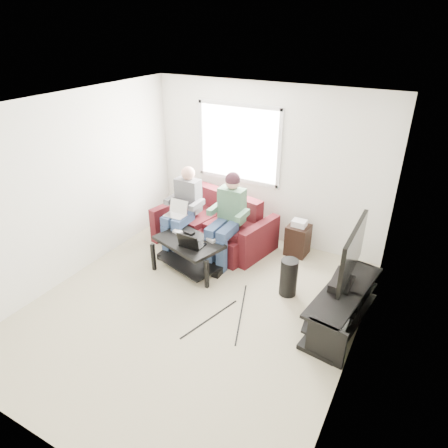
# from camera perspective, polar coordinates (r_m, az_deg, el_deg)

# --- Properties ---
(floor) EXTENTS (4.50, 4.50, 0.00)m
(floor) POSITION_cam_1_polar(r_m,az_deg,el_deg) (5.44, -4.28, -11.79)
(floor) COLOR #B0A889
(floor) RESTS_ON ground
(ceiling) EXTENTS (4.50, 4.50, 0.00)m
(ceiling) POSITION_cam_1_polar(r_m,az_deg,el_deg) (4.31, -5.52, 16.14)
(ceiling) COLOR white
(ceiling) RESTS_ON wall_back
(wall_back) EXTENTS (4.50, 0.00, 4.50)m
(wall_back) POSITION_cam_1_polar(r_m,az_deg,el_deg) (6.57, 6.06, 8.30)
(wall_back) COLOR silver
(wall_back) RESTS_ON floor
(wall_front) EXTENTS (4.50, 0.00, 4.50)m
(wall_front) POSITION_cam_1_polar(r_m,az_deg,el_deg) (3.42, -26.56, -14.59)
(wall_front) COLOR silver
(wall_front) RESTS_ON floor
(wall_left) EXTENTS (0.00, 4.50, 4.50)m
(wall_left) POSITION_cam_1_polar(r_m,az_deg,el_deg) (5.99, -21.10, 4.65)
(wall_left) COLOR silver
(wall_left) RESTS_ON floor
(wall_right) EXTENTS (0.00, 4.50, 4.50)m
(wall_right) POSITION_cam_1_polar(r_m,az_deg,el_deg) (4.11, 19.34, -5.58)
(wall_right) COLOR silver
(wall_right) RESTS_ON floor
(window) EXTENTS (1.48, 0.04, 1.28)m
(window) POSITION_cam_1_polar(r_m,az_deg,el_deg) (6.67, 2.10, 11.41)
(window) COLOR white
(window) RESTS_ON wall_back
(sofa) EXTENTS (2.00, 1.16, 0.86)m
(sofa) POSITION_cam_1_polar(r_m,az_deg,el_deg) (6.68, -1.29, -0.42)
(sofa) COLOR #421012
(sofa) RESTS_ON floor
(person_left) EXTENTS (0.40, 0.71, 1.35)m
(person_left) POSITION_cam_1_polar(r_m,az_deg,el_deg) (6.44, -5.85, 2.57)
(person_left) COLOR navy
(person_left) RESTS_ON sofa
(person_right) EXTENTS (0.40, 0.71, 1.40)m
(person_right) POSITION_cam_1_polar(r_m,az_deg,el_deg) (6.05, 0.52, 1.64)
(person_right) COLOR navy
(person_right) RESTS_ON sofa
(laptop_silver) EXTENTS (0.38, 0.33, 0.24)m
(laptop_silver) POSITION_cam_1_polar(r_m,az_deg,el_deg) (6.30, -6.90, 1.70)
(laptop_silver) COLOR silver
(laptop_silver) RESTS_ON person_left
(coffee_table) EXTENTS (1.13, 0.87, 0.50)m
(coffee_table) POSITION_cam_1_polar(r_m,az_deg,el_deg) (5.99, -5.01, -3.47)
(coffee_table) COLOR black
(coffee_table) RESTS_ON floor
(laptop_black) EXTENTS (0.38, 0.30, 0.24)m
(laptop_black) POSITION_cam_1_polar(r_m,az_deg,el_deg) (5.75, -4.55, -1.99)
(laptop_black) COLOR black
(laptop_black) RESTS_ON coffee_table
(controller_a) EXTENTS (0.16, 0.12, 0.04)m
(controller_a) POSITION_cam_1_polar(r_m,az_deg,el_deg) (6.14, -6.64, -1.12)
(controller_a) COLOR silver
(controller_a) RESTS_ON coffee_table
(controller_b) EXTENTS (0.15, 0.11, 0.04)m
(controller_b) POSITION_cam_1_polar(r_m,az_deg,el_deg) (6.10, -4.93, -1.27)
(controller_b) COLOR black
(controller_b) RESTS_ON coffee_table
(controller_c) EXTENTS (0.16, 0.13, 0.04)m
(controller_c) POSITION_cam_1_polar(r_m,az_deg,el_deg) (5.88, -1.82, -2.30)
(controller_c) COLOR gray
(controller_c) RESTS_ON coffee_table
(tv_stand) EXTENTS (0.65, 1.56, 0.50)m
(tv_stand) POSITION_cam_1_polar(r_m,az_deg,el_deg) (5.28, 16.47, -11.41)
(tv_stand) COLOR black
(tv_stand) RESTS_ON floor
(tv) EXTENTS (0.12, 1.10, 0.81)m
(tv) POSITION_cam_1_polar(r_m,az_deg,el_deg) (4.95, 17.84, -4.06)
(tv) COLOR black
(tv) RESTS_ON tv_stand
(soundbar) EXTENTS (0.12, 0.50, 0.10)m
(soundbar) POSITION_cam_1_polar(r_m,az_deg,el_deg) (5.18, 15.93, -7.63)
(soundbar) COLOR black
(soundbar) RESTS_ON tv_stand
(drink_cup) EXTENTS (0.08, 0.08, 0.12)m
(drink_cup) POSITION_cam_1_polar(r_m,az_deg,el_deg) (5.61, 17.99, -4.92)
(drink_cup) COLOR #B37A4D
(drink_cup) RESTS_ON tv_stand
(console_white) EXTENTS (0.30, 0.22, 0.06)m
(console_white) POSITION_cam_1_polar(r_m,az_deg,el_deg) (4.92, 15.43, -13.41)
(console_white) COLOR silver
(console_white) RESTS_ON tv_stand
(console_grey) EXTENTS (0.34, 0.26, 0.08)m
(console_grey) POSITION_cam_1_polar(r_m,az_deg,el_deg) (5.47, 17.35, -8.95)
(console_grey) COLOR gray
(console_grey) RESTS_ON tv_stand
(console_black) EXTENTS (0.38, 0.30, 0.07)m
(console_black) POSITION_cam_1_polar(r_m,az_deg,el_deg) (5.19, 16.45, -11.07)
(console_black) COLOR black
(console_black) RESTS_ON tv_stand
(subwoofer) EXTENTS (0.24, 0.24, 0.54)m
(subwoofer) POSITION_cam_1_polar(r_m,az_deg,el_deg) (5.58, 9.21, -7.52)
(subwoofer) COLOR black
(subwoofer) RESTS_ON floor
(keyboard_floor) EXTENTS (0.19, 0.44, 0.02)m
(keyboard_floor) POSITION_cam_1_polar(r_m,az_deg,el_deg) (5.31, 12.18, -13.43)
(keyboard_floor) COLOR black
(keyboard_floor) RESTS_ON floor
(end_table) EXTENTS (0.34, 0.34, 0.60)m
(end_table) POSITION_cam_1_polar(r_m,az_deg,el_deg) (6.52, 10.50, -2.09)
(end_table) COLOR black
(end_table) RESTS_ON floor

